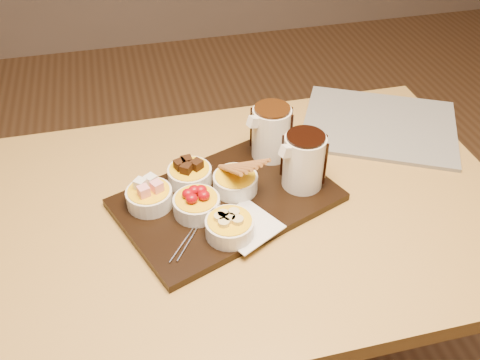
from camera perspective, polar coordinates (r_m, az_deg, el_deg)
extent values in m
cube|color=#B98F44|center=(1.20, 0.40, -3.37)|extent=(1.20, 0.80, 0.04)
cylinder|color=#B98F44|center=(1.72, -20.55, -7.80)|extent=(0.06, 0.06, 0.71)
cylinder|color=#B98F44|center=(1.85, 14.13, -2.13)|extent=(0.06, 0.06, 0.71)
cube|color=black|center=(1.19, -1.41, -2.12)|extent=(0.54, 0.45, 0.02)
cube|color=white|center=(1.11, 0.62, -4.91)|extent=(0.16, 0.16, 0.00)
cylinder|color=white|center=(1.17, -9.63, -1.87)|extent=(0.10, 0.10, 0.04)
cylinder|color=white|center=(1.21, -5.37, 0.47)|extent=(0.10, 0.10, 0.04)
cylinder|color=white|center=(1.14, -4.64, -2.73)|extent=(0.10, 0.10, 0.04)
cylinder|color=white|center=(1.19, -0.50, -0.30)|extent=(0.10, 0.10, 0.04)
cylinder|color=white|center=(1.08, -1.11, -5.09)|extent=(0.10, 0.10, 0.04)
cylinder|color=silver|center=(1.19, 6.81, 1.97)|extent=(0.12, 0.12, 0.13)
cylinder|color=silver|center=(1.27, 3.35, 5.05)|extent=(0.12, 0.12, 0.13)
cube|color=beige|center=(1.48, 14.64, 5.70)|extent=(0.50, 0.46, 0.01)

